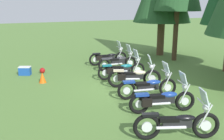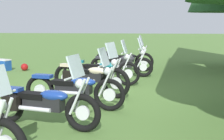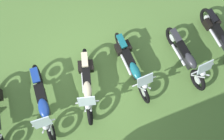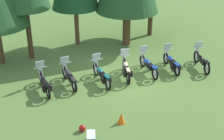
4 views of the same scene
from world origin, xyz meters
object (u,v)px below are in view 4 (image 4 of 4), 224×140
at_px(motorcycle_4, 148,65).
at_px(motorcycle_6, 201,61).
at_px(motorcycle_2, 102,74).
at_px(motorcycle_3, 126,69).
at_px(dropped_helmet, 82,128).
at_px(motorcycle_1, 69,77).
at_px(motorcycle_5, 172,62).
at_px(picnic_cooler, 91,139).
at_px(traffic_cone, 121,118).
at_px(motorcycle_0, 44,83).

xyz_separation_m(motorcycle_4, motorcycle_6, (2.94, -0.93, -0.01)).
bearing_deg(motorcycle_2, motorcycle_4, -88.91).
bearing_deg(motorcycle_3, motorcycle_2, 108.55).
relative_size(motorcycle_2, dropped_helmet, 8.45).
bearing_deg(motorcycle_1, motorcycle_2, -107.09).
bearing_deg(motorcycle_5, motorcycle_6, -95.68).
xyz_separation_m(motorcycle_2, motorcycle_6, (5.67, -1.12, -0.01)).
xyz_separation_m(motorcycle_5, motorcycle_6, (1.61, -0.61, 0.00)).
height_order(motorcycle_2, picnic_cooler, motorcycle_2).
relative_size(picnic_cooler, dropped_helmet, 2.34).
bearing_deg(motorcycle_3, picnic_cooler, 157.78).
distance_m(motorcycle_6, dropped_helmet, 8.49).
height_order(motorcycle_3, dropped_helmet, motorcycle_3).
height_order(motorcycle_3, traffic_cone, motorcycle_3).
bearing_deg(motorcycle_3, motorcycle_5, -77.02).
xyz_separation_m(motorcycle_6, traffic_cone, (-6.55, -2.41, -0.22)).
bearing_deg(motorcycle_4, motorcycle_6, -97.07).
bearing_deg(motorcycle_3, motorcycle_4, -72.46).
bearing_deg(motorcycle_1, motorcycle_3, -99.32).
height_order(motorcycle_0, motorcycle_1, motorcycle_0).
distance_m(motorcycle_2, motorcycle_4, 2.74).
xyz_separation_m(motorcycle_0, motorcycle_2, (2.86, -0.52, 0.01)).
distance_m(motorcycle_4, motorcycle_5, 1.37).
xyz_separation_m(motorcycle_5, traffic_cone, (-4.94, -3.02, -0.22)).
xyz_separation_m(motorcycle_3, traffic_cone, (-2.27, -3.44, -0.24)).
relative_size(motorcycle_4, traffic_cone, 4.87).
bearing_deg(motorcycle_5, motorcycle_3, 95.86).
distance_m(motorcycle_1, motorcycle_2, 1.66).
bearing_deg(motorcycle_5, motorcycle_2, 97.76).
height_order(motorcycle_1, traffic_cone, motorcycle_1).
relative_size(traffic_cone, dropped_helmet, 1.71).
height_order(traffic_cone, dropped_helmet, traffic_cone).
xyz_separation_m(motorcycle_1, motorcycle_4, (4.29, -0.77, 0.01)).
relative_size(picnic_cooler, traffic_cone, 1.37).
distance_m(motorcycle_1, motorcycle_5, 5.73).
distance_m(motorcycle_4, picnic_cooler, 6.57).
relative_size(motorcycle_0, motorcycle_1, 1.04).
bearing_deg(motorcycle_5, motorcycle_4, 91.43).
xyz_separation_m(motorcycle_2, picnic_cooler, (-2.53, -4.11, -0.25)).
bearing_deg(motorcycle_1, motorcycle_0, 95.85).
distance_m(motorcycle_0, motorcycle_1, 1.31).
bearing_deg(traffic_cone, picnic_cooler, -160.59).
distance_m(motorcycle_6, picnic_cooler, 8.74).
relative_size(motorcycle_2, motorcycle_6, 1.08).
bearing_deg(picnic_cooler, traffic_cone, 19.41).
distance_m(motorcycle_1, traffic_cone, 4.17).
bearing_deg(motorcycle_6, picnic_cooler, 131.15).
distance_m(motorcycle_4, dropped_helmet, 6.10).
relative_size(motorcycle_5, picnic_cooler, 3.35).
bearing_deg(traffic_cone, dropped_helmet, 170.99).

